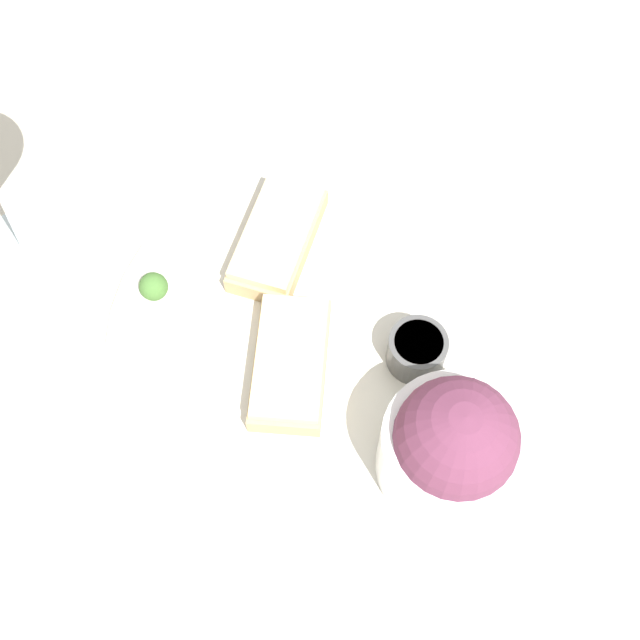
{
  "coord_description": "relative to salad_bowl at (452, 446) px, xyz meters",
  "views": [
    {
      "loc": [
        0.26,
        0.08,
        0.57
      ],
      "look_at": [
        0.0,
        0.0,
        0.03
      ],
      "focal_mm": 45.0,
      "sensor_mm": 36.0,
      "label": 1
    }
  ],
  "objects": [
    {
      "name": "ground_plane",
      "position": [
        -0.07,
        -0.12,
        -0.06
      ],
      "size": [
        4.0,
        4.0,
        0.0
      ],
      "primitive_type": "plane",
      "color": "beige"
    },
    {
      "name": "dinner_plate",
      "position": [
        -0.07,
        -0.12,
        -0.05
      ],
      "size": [
        0.33,
        0.33,
        0.01
      ],
      "color": "silver",
      "rests_on": "ground_plane"
    },
    {
      "name": "salad_bowl",
      "position": [
        0.0,
        0.0,
        0.0
      ],
      "size": [
        0.1,
        0.1,
        0.1
      ],
      "color": "white",
      "rests_on": "dinner_plate"
    },
    {
      "name": "sauce_ramekin",
      "position": [
        -0.08,
        -0.04,
        -0.03
      ],
      "size": [
        0.04,
        0.04,
        0.03
      ],
      "color": "#4C4C4C",
      "rests_on": "dinner_plate"
    },
    {
      "name": "cheese_toast_near",
      "position": [
        -0.04,
        -0.13,
        -0.03
      ],
      "size": [
        0.11,
        0.08,
        0.03
      ],
      "color": "tan",
      "rests_on": "dinner_plate"
    },
    {
      "name": "cheese_toast_far",
      "position": [
        -0.14,
        -0.17,
        -0.03
      ],
      "size": [
        0.11,
        0.05,
        0.03
      ],
      "color": "tan",
      "rests_on": "dinner_plate"
    },
    {
      "name": "garnish",
      "position": [
        -0.07,
        -0.25,
        -0.03
      ],
      "size": [
        0.02,
        0.02,
        0.02
      ],
      "color": "#477533",
      "rests_on": "dinner_plate"
    }
  ]
}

